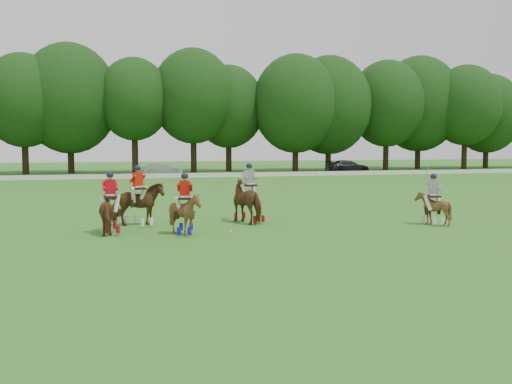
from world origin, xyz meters
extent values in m
plane|color=#316E1F|center=(0.00, 0.00, 0.00)|extent=(180.00, 180.00, 0.00)
cylinder|color=black|center=(-11.63, 48.49, 2.32)|extent=(0.70, 0.70, 4.64)
ellipsoid|color=black|center=(-11.63, 48.49, 7.95)|extent=(8.80, 8.80, 10.13)
cylinder|color=black|center=(-6.99, 49.52, 2.16)|extent=(0.70, 0.70, 4.31)
ellipsoid|color=black|center=(-6.99, 49.52, 8.31)|extent=(10.67, 10.67, 12.27)
cylinder|color=black|center=(-0.04, 48.00, 2.62)|extent=(0.70, 0.70, 5.24)
ellipsoid|color=black|center=(-0.04, 48.00, 8.26)|extent=(8.06, 8.06, 9.26)
cylinder|color=black|center=(6.63, 48.24, 2.59)|extent=(0.70, 0.70, 5.19)
ellipsoid|color=black|center=(6.63, 48.24, 8.75)|extent=(9.50, 9.50, 10.92)
cylinder|color=black|center=(11.06, 49.62, 2.24)|extent=(0.70, 0.70, 4.48)
ellipsoid|color=black|center=(11.06, 49.62, 7.71)|extent=(8.60, 8.60, 9.89)
cylinder|color=black|center=(18.54, 46.82, 2.11)|extent=(0.70, 0.70, 4.21)
ellipsoid|color=black|center=(18.54, 46.82, 8.00)|extent=(10.11, 10.11, 11.63)
cylinder|color=black|center=(23.25, 48.17, 2.03)|extent=(0.70, 0.70, 4.07)
ellipsoid|color=black|center=(23.25, 48.17, 7.99)|extent=(10.46, 10.46, 12.03)
cylinder|color=black|center=(31.16, 48.38, 2.40)|extent=(0.70, 0.70, 4.79)
ellipsoid|color=black|center=(31.16, 48.38, 8.35)|extent=(9.47, 9.47, 10.89)
cylinder|color=black|center=(36.59, 49.92, 2.22)|extent=(0.70, 0.70, 4.44)
ellipsoid|color=black|center=(36.59, 49.92, 8.51)|extent=(10.84, 10.84, 12.47)
cylinder|color=black|center=(41.42, 46.74, 2.43)|extent=(0.70, 0.70, 4.86)
ellipsoid|color=black|center=(41.42, 46.74, 8.21)|extent=(8.94, 8.94, 10.28)
cylinder|color=black|center=(46.86, 49.73, 1.95)|extent=(0.70, 0.70, 3.90)
ellipsoid|color=black|center=(46.86, 49.73, 7.38)|extent=(9.29, 9.29, 10.68)
cube|color=white|center=(0.00, 38.00, 0.22)|extent=(120.00, 0.10, 0.44)
imported|color=gray|center=(2.43, 42.50, 0.66)|extent=(4.09, 1.64, 1.32)
imported|color=black|center=(23.42, 42.50, 0.72)|extent=(4.95, 2.05, 1.43)
imported|color=#4F2F15|center=(-3.09, 4.03, 0.78)|extent=(1.00, 1.92, 1.57)
cube|color=black|center=(-3.09, 4.03, 1.36)|extent=(0.48, 0.59, 0.08)
cylinder|color=tan|center=(-3.39, 4.01, 1.28)|extent=(0.05, 0.21, 1.29)
imported|color=#4F2F15|center=(-2.01, 5.78, 0.87)|extent=(2.22, 2.11, 1.75)
cube|color=black|center=(-2.01, 5.78, 1.52)|extent=(0.65, 0.70, 0.08)
cylinder|color=tan|center=(-1.74, 5.92, 1.44)|extent=(0.12, 0.20, 1.29)
imported|color=#4F2F15|center=(-0.49, 3.04, 0.77)|extent=(1.49, 1.61, 1.54)
cube|color=black|center=(-0.49, 3.04, 1.33)|extent=(0.54, 0.64, 0.08)
cylinder|color=tan|center=(-0.20, 2.98, 1.25)|extent=(0.07, 0.21, 1.29)
imported|color=#4F2F15|center=(2.54, 5.56, 0.91)|extent=(1.72, 2.35, 1.81)
cube|color=black|center=(2.54, 5.56, 1.57)|extent=(0.62, 0.69, 0.08)
cylinder|color=tan|center=(2.26, 5.44, 1.49)|extent=(0.11, 0.21, 1.29)
imported|color=#4F2F15|center=(9.60, 3.02, 0.68)|extent=(1.22, 1.34, 1.36)
cube|color=black|center=(9.60, 3.02, 1.17)|extent=(0.50, 0.60, 0.08)
cylinder|color=tan|center=(9.31, 3.05, 2.09)|extent=(0.11, 0.77, 1.08)
sphere|color=white|center=(1.20, 3.09, 0.04)|extent=(0.09, 0.09, 0.09)
camera|label=1|loc=(-3.23, -17.41, 3.29)|focal=40.00mm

